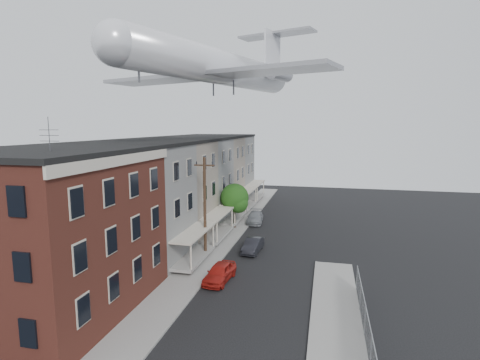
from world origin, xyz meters
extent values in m
cube|color=gray|center=(-5.50, 24.00, 0.06)|extent=(3.00, 62.00, 0.12)
cube|color=gray|center=(5.50, 6.00, 0.06)|extent=(3.00, 26.00, 0.12)
cube|color=gray|center=(-4.05, 24.00, 0.07)|extent=(0.15, 62.00, 0.14)
cube|color=gray|center=(4.05, 6.00, 0.07)|extent=(0.15, 26.00, 0.14)
cube|color=#351511|center=(-12.00, 7.00, 5.00)|extent=(10.00, 12.00, 10.00)
cube|color=black|center=(-12.00, 7.00, 10.15)|extent=(10.30, 12.30, 0.30)
cube|color=beige|center=(-6.92, 7.00, 9.70)|extent=(0.16, 12.20, 0.60)
cylinder|color=#515156|center=(-10.00, 5.00, 11.15)|extent=(0.04, 0.04, 2.00)
cube|color=slate|center=(-12.00, 16.50, 5.00)|extent=(10.00, 7.00, 10.00)
cube|color=black|center=(-12.00, 16.50, 10.15)|extent=(10.25, 7.00, 0.30)
cube|color=gray|center=(-6.10, 16.50, 0.55)|extent=(1.80, 6.40, 0.25)
cube|color=beige|center=(-6.10, 16.50, 2.75)|extent=(1.90, 6.50, 0.15)
cube|color=gray|center=(-12.00, 23.50, 5.00)|extent=(10.00, 7.00, 10.00)
cube|color=black|center=(-12.00, 23.50, 10.15)|extent=(10.25, 7.00, 0.30)
cube|color=gray|center=(-6.10, 23.50, 0.55)|extent=(1.80, 6.40, 0.25)
cube|color=beige|center=(-6.10, 23.50, 2.75)|extent=(1.90, 6.50, 0.15)
cube|color=slate|center=(-12.00, 30.50, 5.00)|extent=(10.00, 7.00, 10.00)
cube|color=black|center=(-12.00, 30.50, 10.15)|extent=(10.25, 7.00, 0.30)
cube|color=gray|center=(-6.10, 30.50, 0.55)|extent=(1.80, 6.40, 0.25)
cube|color=beige|center=(-6.10, 30.50, 2.75)|extent=(1.90, 6.50, 0.15)
cube|color=gray|center=(-12.00, 37.50, 5.00)|extent=(10.00, 7.00, 10.00)
cube|color=black|center=(-12.00, 37.50, 10.15)|extent=(10.25, 7.00, 0.30)
cube|color=gray|center=(-6.10, 37.50, 0.55)|extent=(1.80, 6.40, 0.25)
cube|color=beige|center=(-6.10, 37.50, 2.75)|extent=(1.90, 6.50, 0.15)
cube|color=slate|center=(-12.00, 44.50, 5.00)|extent=(10.00, 7.00, 10.00)
cube|color=black|center=(-12.00, 44.50, 10.15)|extent=(10.25, 7.00, 0.30)
cube|color=gray|center=(-6.10, 44.50, 0.55)|extent=(1.80, 6.40, 0.25)
cube|color=beige|center=(-6.10, 44.50, 2.75)|extent=(1.90, 6.50, 0.15)
cylinder|color=gray|center=(7.00, 5.00, 0.95)|extent=(0.06, 0.06, 1.90)
cylinder|color=gray|center=(7.00, 8.00, 0.95)|extent=(0.06, 0.06, 1.90)
cylinder|color=gray|center=(7.00, 11.00, 0.95)|extent=(0.06, 0.06, 1.90)
cylinder|color=gray|center=(7.00, 14.00, 0.95)|extent=(0.06, 0.06, 1.90)
cube|color=gray|center=(7.00, 5.00, 1.85)|extent=(0.04, 18.00, 0.04)
cube|color=gray|center=(7.00, 5.00, 0.95)|extent=(0.02, 18.00, 1.80)
cylinder|color=black|center=(-5.60, 18.00, 4.50)|extent=(0.26, 0.26, 9.00)
cube|color=black|center=(-5.60, 18.00, 8.30)|extent=(1.80, 0.12, 0.12)
cylinder|color=black|center=(-6.30, 18.00, 8.50)|extent=(0.08, 0.08, 0.25)
cylinder|color=black|center=(-4.90, 18.00, 8.50)|extent=(0.08, 0.08, 0.25)
cylinder|color=black|center=(-5.40, 28.00, 1.20)|extent=(0.24, 0.24, 2.40)
sphere|color=#144312|center=(-5.40, 28.00, 3.60)|extent=(3.20, 3.20, 3.20)
sphere|color=#144312|center=(-4.90, 27.70, 3.04)|extent=(2.24, 2.24, 2.24)
imported|color=#B21E17|center=(-2.96, 13.46, 0.68)|extent=(1.98, 4.14, 1.36)
imported|color=black|center=(-1.80, 20.58, 0.63)|extent=(1.59, 3.92, 1.27)
imported|color=gray|center=(-3.60, 31.05, 0.65)|extent=(2.26, 4.65, 1.30)
cylinder|color=white|center=(-5.02, 20.24, 16.81)|extent=(9.90, 21.99, 2.96)
sphere|color=white|center=(-8.57, 9.72, 16.81)|extent=(2.96, 2.96, 2.96)
cone|color=white|center=(-1.48, 30.77, 16.81)|extent=(3.69, 3.58, 2.96)
cube|color=#939399|center=(-5.47, 18.93, 15.89)|extent=(22.29, 10.78, 0.32)
cylinder|color=#939399|center=(-4.61, 28.41, 17.00)|extent=(2.59, 3.98, 1.48)
cylinder|color=#939399|center=(-0.41, 26.99, 17.00)|extent=(2.59, 3.98, 1.48)
cube|color=white|center=(-1.62, 30.33, 19.40)|extent=(1.34, 3.41, 5.18)
cube|color=#939399|center=(-1.33, 31.20, 21.81)|extent=(9.10, 5.09, 0.23)
cylinder|color=#515156|center=(-7.98, 11.47, 15.14)|extent=(0.15, 0.15, 1.11)
camera|label=1|loc=(4.64, -12.43, 11.67)|focal=28.00mm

